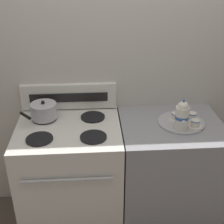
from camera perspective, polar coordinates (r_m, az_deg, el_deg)
ground_plane at (r=2.92m, az=1.35°, el=-18.62°), size 6.00×6.00×0.00m
wall_back at (r=2.58m, az=0.91°, el=4.59°), size 6.00×0.05×2.20m
stove at (r=2.60m, az=-7.40°, el=-11.76°), size 0.78×0.69×0.94m
control_panel at (r=2.55m, az=-7.87°, el=2.84°), size 0.77×0.05×0.21m
side_counter at (r=2.66m, az=10.12°, el=-10.96°), size 0.78×0.66×0.93m
saucepan at (r=2.45m, az=-12.41°, el=0.20°), size 0.27×0.26×0.15m
serving_tray at (r=2.43m, az=12.50°, el=-1.88°), size 0.35×0.35×0.01m
teapot at (r=2.28m, az=12.70°, el=-0.63°), size 0.10×0.16×0.24m
teacup_left at (r=2.46m, az=14.41°, el=-0.73°), size 0.10×0.10×0.06m
teacup_right at (r=2.43m, az=11.60°, el=-0.77°), size 0.10×0.10×0.06m
teacup_front at (r=2.37m, az=14.97°, el=-2.03°), size 0.10×0.10×0.06m
creamer_jug at (r=2.51m, az=12.61°, el=0.21°), size 0.06×0.06×0.06m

